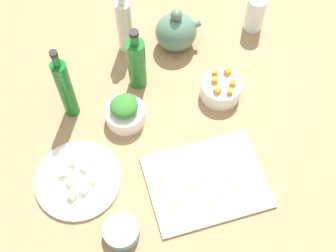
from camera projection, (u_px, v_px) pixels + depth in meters
The scene contains 30 objects.
tabletop at pixel (168, 136), 142.38cm from camera, with size 190.00×190.00×3.00cm, color #A07753.
cutting_board at pixel (206, 182), 132.75cm from camera, with size 33.36×25.46×1.00cm, color silver.
plate_tofu at pixel (78, 180), 132.91cm from camera, with size 25.00×25.00×1.20cm, color white.
bowl_greens at pixel (125, 115), 141.23cm from camera, with size 12.19×12.19×5.64cm, color white.
bowl_carrots at pixel (221, 89), 145.69cm from camera, with size 12.86×12.86×6.09cm, color white.
bowl_small_side at pixel (121, 232), 123.98cm from camera, with size 9.91×9.91×3.98cm, color #74969D.
teapot at pixel (176, 32), 152.68cm from camera, with size 15.50×12.98×16.45cm.
bottle_0 at pixel (137, 63), 141.69cm from camera, with size 5.73×5.73×24.56cm.
bottle_1 at pixel (65, 88), 134.46cm from camera, with size 4.56×4.56×29.06cm.
bottle_2 at pixel (125, 26), 148.32cm from camera, with size 5.01×5.01×25.10cm.
drinking_glass_0 at pixel (255, 14), 156.73cm from camera, with size 6.46×6.46×13.21cm, color white.
carrot_cube_0 at pixel (215, 80), 142.55cm from camera, with size 1.80×1.80×1.80cm, color orange.
carrot_cube_1 at pixel (233, 83), 141.97cm from camera, with size 1.80×1.80×1.80cm, color orange.
carrot_cube_2 at pixel (228, 72), 144.15cm from camera, with size 1.80×1.80×1.80cm, color orange.
carrot_cube_3 at pixel (230, 92), 140.43cm from camera, with size 1.80×1.80×1.80cm, color orange.
carrot_cube_4 at pixel (217, 91), 140.63cm from camera, with size 1.80×1.80×1.80cm, color orange.
carrot_cube_5 at pixel (215, 72), 144.04cm from camera, with size 1.80×1.80×1.80cm, color orange.
chopped_greens_mound at pixel (124, 106), 136.89cm from camera, with size 8.48×8.35×4.35cm, color #31752B.
tofu_cube_0 at pixel (63, 172), 132.24cm from camera, with size 2.20×2.20×2.20cm, color white.
tofu_cube_1 at pixel (92, 178), 131.31cm from camera, with size 2.20×2.20×2.20cm, color #F9F6CA.
tofu_cube_2 at pixel (71, 182), 130.78cm from camera, with size 2.20×2.20×2.20cm, color #F7E9CA.
tofu_cube_3 at pixel (84, 166), 133.19cm from camera, with size 2.20×2.20×2.20cm, color white.
tofu_cube_4 at pixel (83, 189), 129.65cm from camera, with size 2.20×2.20×2.20cm, color #E4F5CD.
tofu_cube_5 at pixel (72, 195), 128.79cm from camera, with size 2.20×2.20×2.20cm, color white.
tofu_cube_6 at pixel (71, 161), 133.98cm from camera, with size 2.20×2.20×2.20cm, color white.
dumpling_0 at pixel (174, 203), 127.70cm from camera, with size 4.95×4.65×2.54cm, color beige.
dumpling_1 at pixel (162, 175), 132.03cm from camera, with size 4.64×4.38×2.31cm, color beige.
dumpling_2 at pixel (234, 181), 131.11cm from camera, with size 5.89×5.80×2.33cm, color beige.
dumpling_3 at pixel (209, 201), 128.00cm from camera, with size 5.30×4.62×2.40cm, color beige.
dumpling_4 at pixel (189, 184), 130.25cm from camera, with size 5.18×5.01×2.88cm, color beige.
Camera 1 is at (-13.80, -66.30, 126.79)cm, focal length 49.27 mm.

